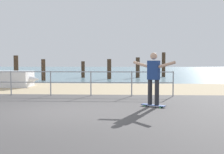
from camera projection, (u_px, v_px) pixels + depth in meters
The scene contains 12 objects.
ground_plane at pixel (52, 119), 7.04m from camera, with size 24.00×10.00×0.04m, color #474444.
beach_strip at pixel (91, 88), 15.02m from camera, with size 24.00×6.00×0.04m, color tan.
sea_surface at pixel (114, 70), 42.93m from camera, with size 72.00×50.00×0.04m, color slate.
railing_fence at pixel (31, 79), 11.69m from camera, with size 11.93×0.05×1.05m.
skateboard at pixel (153, 105), 8.82m from camera, with size 0.79×0.59×0.08m.
skateboarder at pixel (154, 75), 8.77m from camera, with size 1.28×0.83×1.65m.
groyne_post_0 at pixel (16, 68), 21.58m from camera, with size 0.35×0.35×1.89m, color #422D1E.
groyne_post_1 at pixel (43, 70), 20.67m from camera, with size 0.30×0.30×1.60m, color #422D1E.
groyne_post_2 at pixel (83, 70), 24.27m from camera, with size 0.31×0.31×1.44m, color #422D1E.
groyne_post_3 at pixel (109, 69), 22.53m from camera, with size 0.34×0.34×1.62m, color #422D1E.
groyne_post_4 at pixel (138, 68), 24.35m from camera, with size 0.35×0.35×1.78m, color #422D1E.
groyne_post_5 at pixel (164, 65), 25.31m from camera, with size 0.33×0.33×2.24m, color #422D1E.
Camera 1 is at (1.87, -7.88, 1.48)m, focal length 44.63 mm.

